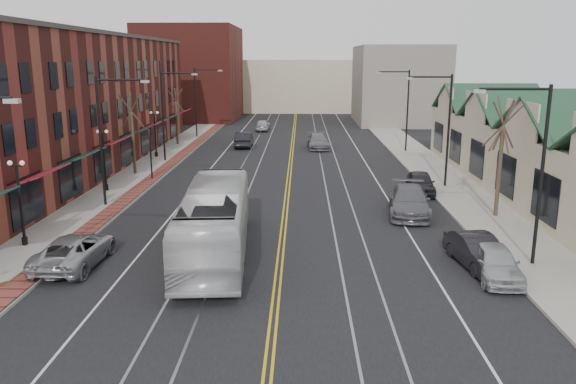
{
  "coord_description": "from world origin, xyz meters",
  "views": [
    {
      "loc": [
        0.97,
        -18.29,
        9.2
      ],
      "look_at": [
        0.24,
        11.92,
        2.0
      ],
      "focal_mm": 35.0,
      "sensor_mm": 36.0,
      "label": 1
    }
  ],
  "objects_px": {
    "parked_suv": "(75,250)",
    "parked_car_b": "(478,251)",
    "transit_bus": "(215,221)",
    "parked_car_c": "(409,201)",
    "parked_car_d": "(420,183)",
    "parked_car_a": "(495,262)"
  },
  "relations": [
    {
      "from": "parked_suv",
      "to": "parked_car_c",
      "type": "height_order",
      "value": "parked_car_c"
    },
    {
      "from": "parked_suv",
      "to": "parked_car_a",
      "type": "bearing_deg",
      "value": 178.35
    },
    {
      "from": "transit_bus",
      "to": "parked_car_c",
      "type": "distance_m",
      "value": 13.01
    },
    {
      "from": "parked_suv",
      "to": "parked_car_c",
      "type": "bearing_deg",
      "value": -150.17
    },
    {
      "from": "transit_bus",
      "to": "parked_suv",
      "type": "bearing_deg",
      "value": 9.83
    },
    {
      "from": "parked_car_b",
      "to": "parked_car_c",
      "type": "relative_size",
      "value": 0.77
    },
    {
      "from": "parked_car_c",
      "to": "parked_car_d",
      "type": "height_order",
      "value": "parked_car_c"
    },
    {
      "from": "transit_bus",
      "to": "parked_car_b",
      "type": "xyz_separation_m",
      "value": [
        12.06,
        -1.26,
        -0.95
      ]
    },
    {
      "from": "parked_car_a",
      "to": "parked_car_d",
      "type": "xyz_separation_m",
      "value": [
        0.0,
        15.59,
        0.04
      ]
    },
    {
      "from": "transit_bus",
      "to": "parked_car_c",
      "type": "bearing_deg",
      "value": -148.88
    },
    {
      "from": "transit_bus",
      "to": "parked_car_b",
      "type": "height_order",
      "value": "transit_bus"
    },
    {
      "from": "parked_car_c",
      "to": "parked_car_d",
      "type": "xyz_separation_m",
      "value": [
        1.8,
        5.51,
        -0.08
      ]
    },
    {
      "from": "parked_car_a",
      "to": "parked_car_c",
      "type": "bearing_deg",
      "value": 104.01
    },
    {
      "from": "parked_car_b",
      "to": "parked_car_c",
      "type": "distance_m",
      "value": 8.86
    },
    {
      "from": "parked_suv",
      "to": "parked_car_c",
      "type": "relative_size",
      "value": 0.9
    },
    {
      "from": "parked_car_b",
      "to": "parked_suv",
      "type": "bearing_deg",
      "value": 172.92
    },
    {
      "from": "parked_suv",
      "to": "parked_car_d",
      "type": "relative_size",
      "value": 1.17
    },
    {
      "from": "parked_suv",
      "to": "parked_car_a",
      "type": "relative_size",
      "value": 1.23
    },
    {
      "from": "parked_car_a",
      "to": "parked_car_d",
      "type": "distance_m",
      "value": 15.59
    },
    {
      "from": "parked_car_d",
      "to": "parked_car_c",
      "type": "bearing_deg",
      "value": -102.63
    },
    {
      "from": "parked_suv",
      "to": "parked_car_b",
      "type": "xyz_separation_m",
      "value": [
        18.25,
        0.27,
        0.01
      ]
    },
    {
      "from": "parked_car_a",
      "to": "parked_car_d",
      "type": "height_order",
      "value": "parked_car_d"
    }
  ]
}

